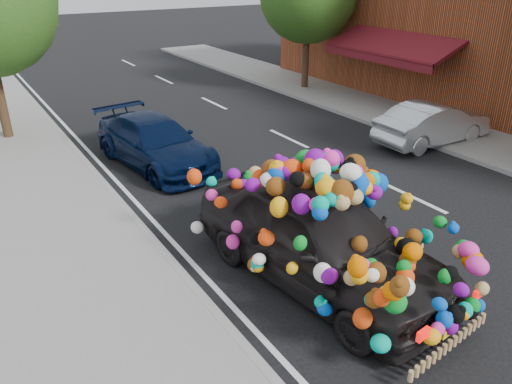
% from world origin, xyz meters
% --- Properties ---
extents(ground, '(100.00, 100.00, 0.00)m').
position_xyz_m(ground, '(0.00, 0.00, 0.00)').
color(ground, black).
rests_on(ground, ground).
extents(sidewalk, '(4.00, 60.00, 0.12)m').
position_xyz_m(sidewalk, '(-4.30, 0.00, 0.06)').
color(sidewalk, gray).
rests_on(sidewalk, ground).
extents(kerb, '(0.15, 60.00, 0.13)m').
position_xyz_m(kerb, '(-2.35, 0.00, 0.07)').
color(kerb, gray).
rests_on(kerb, ground).
extents(footpath_far, '(3.00, 40.00, 0.12)m').
position_xyz_m(footpath_far, '(8.20, 3.00, 0.06)').
color(footpath_far, gray).
rests_on(footpath_far, ground).
extents(lane_markings, '(6.00, 50.00, 0.01)m').
position_xyz_m(lane_markings, '(3.60, 0.00, 0.01)').
color(lane_markings, silver).
rests_on(lane_markings, ground).
extents(plush_art_car, '(2.96, 5.36, 2.32)m').
position_xyz_m(plush_art_car, '(-0.37, -1.42, 1.20)').
color(plush_art_car, black).
rests_on(plush_art_car, ground).
extents(navy_sedan, '(2.36, 4.62, 1.28)m').
position_xyz_m(navy_sedan, '(-0.71, 5.10, 0.64)').
color(navy_sedan, black).
rests_on(navy_sedan, ground).
extents(silver_hatchback, '(3.80, 1.40, 1.24)m').
position_xyz_m(silver_hatchback, '(7.00, 2.37, 0.62)').
color(silver_hatchback, silver).
rests_on(silver_hatchback, ground).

